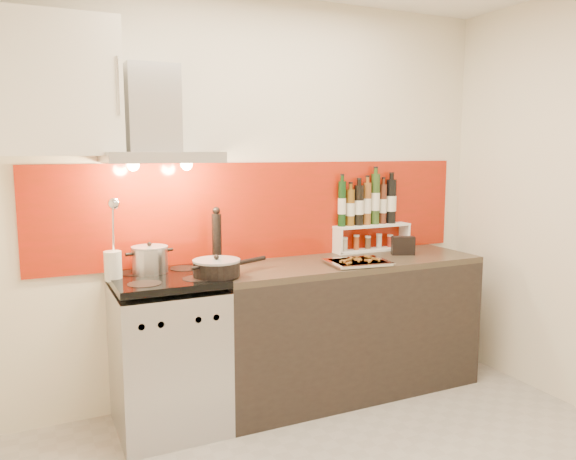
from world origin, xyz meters
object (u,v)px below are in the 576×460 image
range_stove (168,355)px  saute_pan (218,268)px  baking_tray (358,262)px  pepper_mill (217,238)px  counter (346,326)px  stock_pot (150,259)px

range_stove → saute_pan: size_ratio=1.83×
range_stove → baking_tray: 1.29m
saute_pan → pepper_mill: pepper_mill is taller
range_stove → counter: 1.20m
stock_pot → counter: bearing=-5.6°
stock_pot → pepper_mill: 0.42m
counter → pepper_mill: size_ratio=4.77×
range_stove → baking_tray: bearing=-7.0°
pepper_mill → baking_tray: bearing=-18.8°
saute_pan → pepper_mill: (0.08, 0.27, 0.12)m
counter → saute_pan: saute_pan is taller
stock_pot → saute_pan: size_ratio=0.42×
range_stove → pepper_mill: size_ratio=2.41×
range_stove → counter: range_stove is taller
range_stove → pepper_mill: pepper_mill is taller
saute_pan → baking_tray: size_ratio=1.22×
saute_pan → baking_tray: saute_pan is taller
baking_tray → stock_pot: bearing=167.6°
stock_pot → saute_pan: stock_pot is taller
baking_tray → counter: bearing=85.6°
counter → baking_tray: baking_tray is taller
range_stove → saute_pan: bearing=-25.4°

